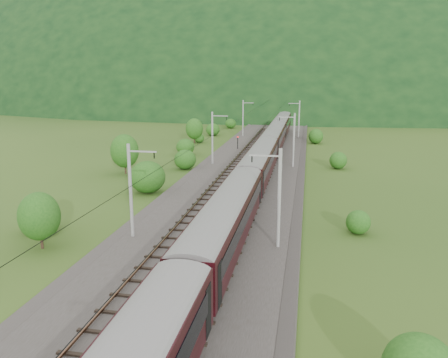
# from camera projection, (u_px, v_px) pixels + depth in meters

# --- Properties ---
(ground) EXTENTS (600.00, 600.00, 0.00)m
(ground) POSITION_uv_depth(u_px,v_px,m) (203.00, 244.00, 36.39)
(ground) COLOR #294816
(ground) RESTS_ON ground
(railbed) EXTENTS (14.00, 220.00, 0.30)m
(railbed) POSITION_uv_depth(u_px,v_px,m) (225.00, 208.00, 45.91)
(railbed) COLOR #38332D
(railbed) RESTS_ON ground
(track_left) EXTENTS (2.40, 220.00, 0.27)m
(track_left) POSITION_uv_depth(u_px,v_px,m) (203.00, 204.00, 46.30)
(track_left) COLOR brown
(track_left) RESTS_ON railbed
(track_right) EXTENTS (2.40, 220.00, 0.27)m
(track_right) POSITION_uv_depth(u_px,v_px,m) (248.00, 207.00, 45.42)
(track_right) COLOR brown
(track_right) RESTS_ON railbed
(catenary_left) EXTENTS (2.54, 192.28, 8.00)m
(catenary_left) POSITION_uv_depth(u_px,v_px,m) (213.00, 137.00, 67.03)
(catenary_left) COLOR gray
(catenary_left) RESTS_ON railbed
(catenary_right) EXTENTS (2.54, 192.28, 8.00)m
(catenary_right) POSITION_uv_depth(u_px,v_px,m) (293.00, 139.00, 64.78)
(catenary_right) COLOR gray
(catenary_right) RESTS_ON railbed
(overhead_wires) EXTENTS (4.83, 198.00, 0.03)m
(overhead_wires) POSITION_uv_depth(u_px,v_px,m) (225.00, 142.00, 44.29)
(overhead_wires) COLOR black
(overhead_wires) RESTS_ON ground
(mountain_main) EXTENTS (504.00, 360.00, 244.00)m
(mountain_main) POSITION_uv_depth(u_px,v_px,m) (296.00, 96.00, 284.68)
(mountain_main) COLOR black
(mountain_main) RESTS_ON ground
(mountain_ridge) EXTENTS (336.00, 280.00, 132.00)m
(mountain_ridge) POSITION_uv_depth(u_px,v_px,m) (145.00, 93.00, 344.93)
(mountain_ridge) COLOR black
(mountain_ridge) RESTS_ON ground
(train) EXTENTS (3.02, 165.78, 5.25)m
(train) POSITION_uv_depth(u_px,v_px,m) (259.00, 159.00, 54.45)
(train) COLOR black
(train) RESTS_ON ground
(hazard_post_near) EXTENTS (0.14, 0.14, 1.33)m
(hazard_post_near) POSITION_uv_depth(u_px,v_px,m) (267.00, 138.00, 90.22)
(hazard_post_near) COLOR red
(hazard_post_near) RESTS_ON railbed
(hazard_post_far) EXTENTS (0.15, 0.15, 1.43)m
(hazard_post_far) POSITION_uv_depth(u_px,v_px,m) (268.00, 139.00, 89.42)
(hazard_post_far) COLOR red
(hazard_post_far) RESTS_ON railbed
(signal) EXTENTS (0.26, 0.26, 2.34)m
(signal) POSITION_uv_depth(u_px,v_px,m) (238.00, 141.00, 81.21)
(signal) COLOR black
(signal) RESTS_ON railbed
(vegetation_left) EXTENTS (11.14, 147.74, 5.68)m
(vegetation_left) POSITION_uv_depth(u_px,v_px,m) (123.00, 175.00, 51.92)
(vegetation_left) COLOR #1E4E14
(vegetation_left) RESTS_ON ground
(vegetation_right) EXTENTS (6.49, 98.72, 2.81)m
(vegetation_right) POSITION_uv_depth(u_px,v_px,m) (342.00, 196.00, 46.10)
(vegetation_right) COLOR #1E4E14
(vegetation_right) RESTS_ON ground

